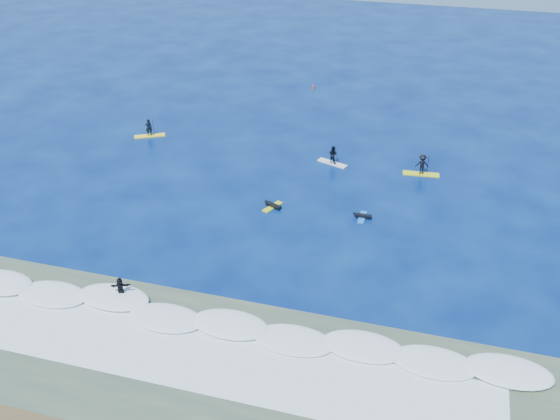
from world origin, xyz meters
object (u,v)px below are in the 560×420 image
(sup_paddler_center, at_px, (333,156))
(prone_paddler_far, at_px, (362,217))
(wave_surfer, at_px, (121,288))
(marker_buoy, at_px, (313,87))
(sup_paddler_left, at_px, (149,130))
(prone_paddler_near, at_px, (273,206))
(sup_paddler_right, at_px, (422,166))

(sup_paddler_center, bearing_deg, prone_paddler_far, -43.98)
(sup_paddler_center, distance_m, wave_surfer, 24.38)
(marker_buoy, bearing_deg, sup_paddler_center, -71.82)
(sup_paddler_left, relative_size, marker_buoy, 4.98)
(prone_paddler_near, relative_size, marker_buoy, 3.36)
(sup_paddler_right, height_order, marker_buoy, sup_paddler_right)
(sup_paddler_right, height_order, wave_surfer, sup_paddler_right)
(prone_paddler_far, bearing_deg, marker_buoy, 20.50)
(sup_paddler_center, bearing_deg, sup_paddler_right, 20.48)
(sup_paddler_left, height_order, sup_paddler_center, sup_paddler_left)
(prone_paddler_near, bearing_deg, marker_buoy, 29.61)
(prone_paddler_far, height_order, wave_surfer, wave_surfer)
(sup_paddler_center, bearing_deg, marker_buoy, 128.57)
(sup_paddler_left, height_order, prone_paddler_near, sup_paddler_left)
(sup_paddler_center, bearing_deg, wave_surfer, -91.35)
(sup_paddler_left, bearing_deg, sup_paddler_center, -31.16)
(sup_paddler_left, xyz_separation_m, sup_paddler_right, (26.55, -1.03, 0.20))
(sup_paddler_right, bearing_deg, wave_surfer, -131.92)
(sup_paddler_left, xyz_separation_m, prone_paddler_far, (22.78, -9.68, -0.53))
(prone_paddler_near, height_order, marker_buoy, marker_buoy)
(sup_paddler_left, relative_size, prone_paddler_near, 1.48)
(sup_paddler_center, xyz_separation_m, sup_paddler_right, (7.91, 0.01, 0.11))
(sup_paddler_center, height_order, marker_buoy, sup_paddler_center)
(wave_surfer, distance_m, marker_buoy, 41.41)
(prone_paddler_near, relative_size, prone_paddler_far, 1.10)
(prone_paddler_far, distance_m, wave_surfer, 19.24)
(prone_paddler_near, distance_m, wave_surfer, 14.95)
(sup_paddler_center, bearing_deg, sup_paddler_left, -162.80)
(sup_paddler_right, relative_size, marker_buoy, 5.28)
(marker_buoy, bearing_deg, prone_paddler_far, -69.38)
(sup_paddler_center, distance_m, marker_buoy, 19.64)
(sup_paddler_right, distance_m, wave_surfer, 28.29)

